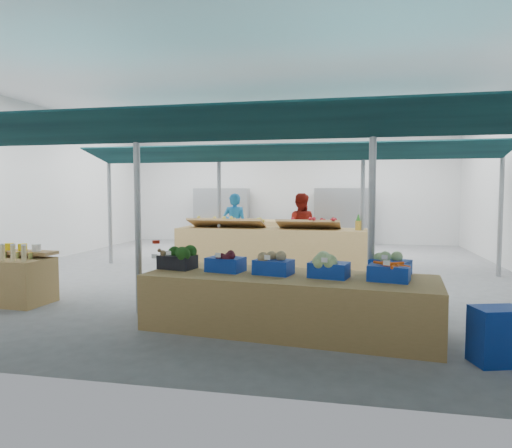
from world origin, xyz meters
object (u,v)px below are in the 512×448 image
object	(u,v)px
veg_counter	(289,303)
vendor_left	(235,227)
fruit_counter	(271,248)
crate_stack	(498,336)
vendor_right	(300,228)
bottle_shelf	(3,277)

from	to	relation	value
veg_counter	vendor_left	world-z (taller)	vendor_left
fruit_counter	crate_stack	distance (m)	6.71
vendor_right	crate_stack	bearing A→B (deg)	113.78
fruit_counter	crate_stack	xyz separation A→B (m)	(3.49, -5.74, -0.18)
veg_counter	fruit_counter	size ratio (longest dim) A/B	0.84
bottle_shelf	veg_counter	size ratio (longest dim) A/B	0.45
fruit_counter	vendor_left	bearing A→B (deg)	138.38
vendor_left	veg_counter	bearing A→B (deg)	111.57
bottle_shelf	vendor_right	xyz separation A→B (m)	(4.53, 5.44, 0.51)
veg_counter	bottle_shelf	bearing A→B (deg)	179.44
fruit_counter	vendor_right	size ratio (longest dim) A/B	2.50
fruit_counter	vendor_right	distance (m)	1.32
veg_counter	vendor_right	size ratio (longest dim) A/B	2.11
veg_counter	vendor_right	distance (m)	6.11
veg_counter	fruit_counter	bearing A→B (deg)	108.88
veg_counter	crate_stack	distance (m)	2.52
bottle_shelf	crate_stack	size ratio (longest dim) A/B	2.82
veg_counter	crate_stack	xyz separation A→B (m)	(2.40, -0.77, -0.07)
crate_stack	vendor_right	xyz separation A→B (m)	(-2.89, 6.84, 0.61)
vendor_left	vendor_right	bearing A→B (deg)	-179.11
fruit_counter	vendor_right	world-z (taller)	vendor_right
bottle_shelf	crate_stack	bearing A→B (deg)	-6.71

